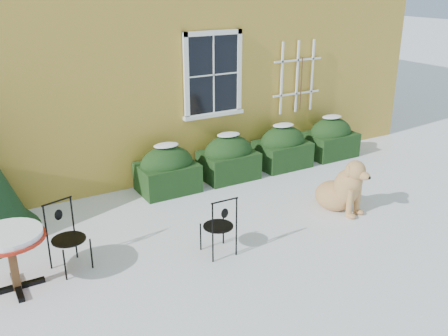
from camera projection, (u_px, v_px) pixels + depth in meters
ground at (258, 246)px, 7.33m from camera, size 80.00×80.00×0.00m
hedge_row at (256, 153)px, 10.02m from camera, size 4.95×0.80×0.91m
bistro_table at (10, 242)px, 6.08m from camera, size 0.87×0.87×0.81m
patio_chair_near at (220, 225)px, 6.97m from camera, size 0.43×0.43×0.90m
patio_chair_far at (67, 236)px, 6.63m from camera, size 0.52×0.52×0.95m
dog at (343, 189)px, 8.31m from camera, size 0.74×1.10×0.98m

